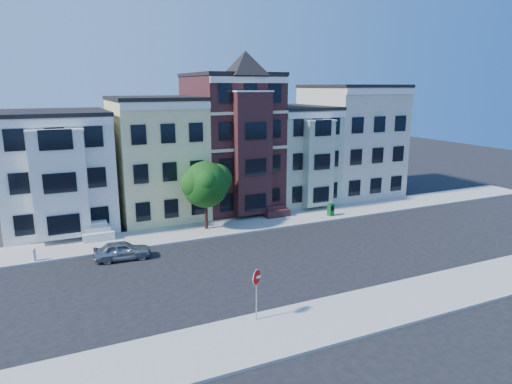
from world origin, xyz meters
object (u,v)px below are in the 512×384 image
parked_car (122,250)px  newspaper_box (331,210)px  stop_sign (256,291)px  fire_hydrant (34,256)px  street_tree (205,188)px

parked_car → newspaper_box: bearing=-76.8°
stop_sign → fire_hydrant: bearing=110.0°
parked_car → fire_hydrant: parked_car is taller
fire_hydrant → parked_car: bearing=-18.2°
stop_sign → street_tree: bearing=63.2°
fire_hydrant → newspaper_box: bearing=2.0°
street_tree → fire_hydrant: street_tree is taller
newspaper_box → stop_sign: bearing=-145.6°
parked_car → newspaper_box: 18.24m
street_tree → stop_sign: 15.09m
fire_hydrant → stop_sign: stop_sign is taller
newspaper_box → stop_sign: stop_sign is taller
fire_hydrant → stop_sign: size_ratio=0.23×
newspaper_box → stop_sign: size_ratio=0.36×
fire_hydrant → stop_sign: (9.80, -12.92, 1.13)m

